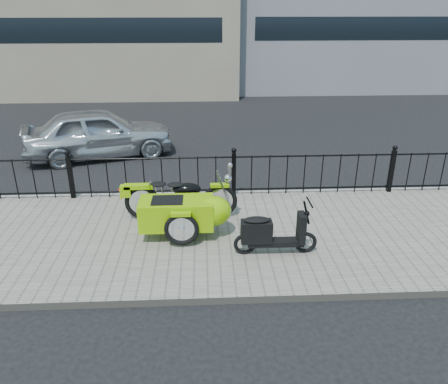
{
  "coord_description": "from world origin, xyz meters",
  "views": [
    {
      "loc": [
        -0.65,
        -7.55,
        4.0
      ],
      "look_at": [
        -0.28,
        -0.1,
        0.78
      ],
      "focal_mm": 35.0,
      "sensor_mm": 36.0,
      "label": 1
    }
  ],
  "objects_px": {
    "sedan_car": "(99,133)",
    "scooter": "(270,234)",
    "spare_tire": "(191,209)",
    "motorcycle_sidecar": "(187,209)"
  },
  "relations": [
    {
      "from": "motorcycle_sidecar",
      "to": "scooter",
      "type": "height_order",
      "value": "motorcycle_sidecar"
    },
    {
      "from": "scooter",
      "to": "spare_tire",
      "type": "height_order",
      "value": "scooter"
    },
    {
      "from": "motorcycle_sidecar",
      "to": "scooter",
      "type": "xyz_separation_m",
      "value": [
        1.4,
        -0.8,
        -0.1
      ]
    },
    {
      "from": "scooter",
      "to": "sedan_car",
      "type": "bearing_deg",
      "value": 125.05
    },
    {
      "from": "scooter",
      "to": "sedan_car",
      "type": "distance_m",
      "value": 6.96
    },
    {
      "from": "sedan_car",
      "to": "scooter",
      "type": "bearing_deg",
      "value": -161.94
    },
    {
      "from": "sedan_car",
      "to": "motorcycle_sidecar",
      "type": "bearing_deg",
      "value": -169.06
    },
    {
      "from": "scooter",
      "to": "spare_tire",
      "type": "xyz_separation_m",
      "value": [
        -1.34,
        1.1,
        -0.04
      ]
    },
    {
      "from": "scooter",
      "to": "spare_tire",
      "type": "distance_m",
      "value": 1.73
    },
    {
      "from": "scooter",
      "to": "spare_tire",
      "type": "relative_size",
      "value": 2.12
    }
  ]
}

